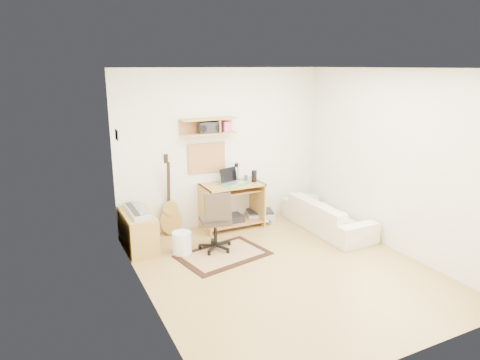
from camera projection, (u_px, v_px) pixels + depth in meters
name	position (u px, v px, depth m)	size (l,w,h in m)	color
floor	(285.00, 270.00, 5.69)	(3.60, 4.00, 0.01)	#B08C49
ceiling	(291.00, 68.00, 5.01)	(3.60, 4.00, 0.01)	white
back_wall	(223.00, 148.00, 7.09)	(3.60, 0.01, 2.60)	white
left_wall	(145.00, 193.00, 4.58)	(0.01, 4.00, 2.60)	white
right_wall	(394.00, 161.00, 6.11)	(0.01, 4.00, 2.60)	white
wall_shelf	(209.00, 126.00, 6.74)	(0.90, 0.25, 0.26)	#BC8F42
cork_board	(207.00, 158.00, 6.97)	(0.64, 0.03, 0.49)	tan
wall_photo	(117.00, 135.00, 5.78)	(0.02, 0.20, 0.15)	#4C8CBF
desk	(232.00, 206.00, 7.10)	(1.00, 0.55, 0.75)	#BC8F42
laptop	(233.00, 176.00, 6.96)	(0.34, 0.34, 0.26)	silver
speaker	(254.00, 176.00, 7.10)	(0.09, 0.09, 0.20)	black
desk_lamp	(238.00, 172.00, 7.16)	(0.11, 0.11, 0.32)	black
pencil_cup	(246.00, 178.00, 7.21)	(0.06, 0.06, 0.09)	#304891
boombox	(209.00, 128.00, 6.75)	(0.35, 0.16, 0.18)	black
rug	(223.00, 255.00, 6.11)	(1.23, 0.82, 0.02)	#C2B482
task_chair	(215.00, 220.00, 6.18)	(0.47, 0.47, 0.93)	#372C20
cabinet	(138.00, 231.00, 6.29)	(0.40, 0.90, 0.55)	#BC8F42
music_keyboard	(137.00, 211.00, 6.21)	(0.24, 0.76, 0.07)	#B2B5BA
guitar	(170.00, 195.00, 6.71)	(0.35, 0.22, 1.30)	#B48837
waste_basket	(182.00, 243.00, 6.12)	(0.27, 0.27, 0.33)	white
printer	(260.00, 215.00, 7.48)	(0.45, 0.35, 0.17)	#A5A8AA
sofa	(327.00, 210.00, 6.98)	(1.74, 0.51, 0.68)	beige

